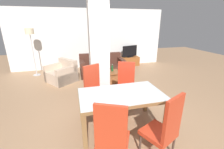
# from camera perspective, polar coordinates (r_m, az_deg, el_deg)

# --- Properties ---
(ground_plane) EXTENTS (18.00, 18.00, 0.00)m
(ground_plane) POSITION_cam_1_polar(r_m,az_deg,el_deg) (3.38, 3.29, -19.11)
(ground_plane) COLOR #A27B58
(back_wall) EXTENTS (7.20, 0.09, 2.70)m
(back_wall) POSITION_cam_1_polar(r_m,az_deg,el_deg) (7.35, -8.16, 13.24)
(back_wall) COLOR silver
(back_wall) RESTS_ON ground_plane
(divider_pillar) EXTENTS (0.49, 0.38, 2.70)m
(divider_pillar) POSITION_cam_1_polar(r_m,az_deg,el_deg) (3.95, -4.97, 8.33)
(divider_pillar) COLOR silver
(divider_pillar) RESTS_ON ground_plane
(dining_table) EXTENTS (1.65, 0.95, 0.78)m
(dining_table) POSITION_cam_1_polar(r_m,az_deg,el_deg) (3.03, 3.51, -9.89)
(dining_table) COLOR olive
(dining_table) RESTS_ON ground_plane
(dining_chair_near_right) EXTENTS (0.61, 0.61, 1.14)m
(dining_chair_near_right) POSITION_cam_1_polar(r_m,az_deg,el_deg) (2.55, 19.42, -18.48)
(dining_chair_near_right) COLOR red
(dining_chair_near_right) RESTS_ON ground_plane
(dining_chair_far_left) EXTENTS (0.62, 0.62, 1.14)m
(dining_chair_far_left) POSITION_cam_1_polar(r_m,az_deg,el_deg) (3.70, -6.68, -5.11)
(dining_chair_far_left) COLOR #C23A22
(dining_chair_far_left) RESTS_ON ground_plane
(dining_chair_far_right) EXTENTS (0.61, 0.61, 1.14)m
(dining_chair_far_right) POSITION_cam_1_polar(r_m,az_deg,el_deg) (3.93, 5.21, -3.55)
(dining_chair_far_right) COLOR red
(dining_chair_far_right) RESTS_ON ground_plane
(dining_chair_near_left) EXTENTS (0.61, 0.61, 1.14)m
(dining_chair_near_left) POSITION_cam_1_polar(r_m,az_deg,el_deg) (2.28, 0.03, -22.43)
(dining_chair_near_left) COLOR red
(dining_chair_near_left) RESTS_ON ground_plane
(sofa) EXTENTS (1.79, 0.86, 0.86)m
(sofa) POSITION_cam_1_polar(r_m,az_deg,el_deg) (6.30, -3.88, 2.62)
(sofa) COLOR #48271D
(sofa) RESTS_ON ground_plane
(armchair) EXTENTS (1.23, 1.25, 0.79)m
(armchair) POSITION_cam_1_polar(r_m,az_deg,el_deg) (5.85, -18.49, 0.14)
(armchair) COLOR beige
(armchair) RESTS_ON ground_plane
(coffee_table) EXTENTS (0.73, 0.55, 0.45)m
(coffee_table) POSITION_cam_1_polar(r_m,az_deg,el_deg) (5.34, -1.14, -1.19)
(coffee_table) COLOR brown
(coffee_table) RESTS_ON ground_plane
(bottle) EXTENTS (0.08, 0.08, 0.26)m
(bottle) POSITION_cam_1_polar(r_m,az_deg,el_deg) (5.31, 0.09, 2.32)
(bottle) COLOR #194C23
(bottle) RESTS_ON coffee_table
(tv_stand) EXTENTS (0.96, 0.40, 0.44)m
(tv_stand) POSITION_cam_1_polar(r_m,az_deg,el_deg) (7.73, 6.65, 5.09)
(tv_stand) COLOR brown
(tv_stand) RESTS_ON ground_plane
(tv_screen) EXTENTS (0.83, 0.31, 0.57)m
(tv_screen) POSITION_cam_1_polar(r_m,az_deg,el_deg) (7.63, 6.79, 8.71)
(tv_screen) COLOR black
(tv_screen) RESTS_ON tv_stand
(floor_lamp) EXTENTS (0.32, 0.32, 1.89)m
(floor_lamp) POSITION_cam_1_polar(r_m,az_deg,el_deg) (6.74, -28.70, 12.66)
(floor_lamp) COLOR #B7B7BC
(floor_lamp) RESTS_ON ground_plane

